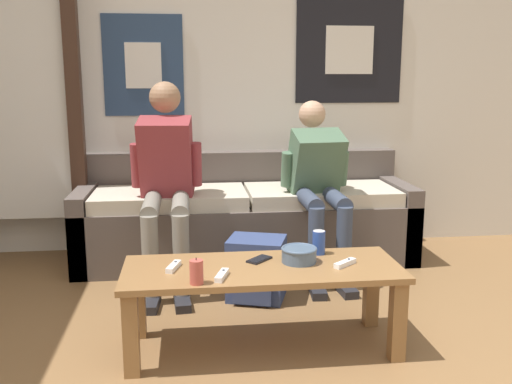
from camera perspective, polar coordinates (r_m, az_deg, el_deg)
name	(u,v)px	position (r m, az deg, el deg)	size (l,w,h in m)	color
wall_back	(264,83)	(4.47, 0.76, 10.84)	(10.00, 0.07, 2.55)	silver
door_frame	(8,95)	(4.39, -23.54, 8.87)	(1.00, 0.10, 2.15)	#382319
couch	(246,220)	(4.20, -1.05, -2.84)	(2.41, 0.74, 0.76)	#564C47
coffee_table	(262,281)	(2.81, 0.64, -8.86)	(1.35, 0.51, 0.42)	olive
person_seated_adult	(166,174)	(3.72, -8.99, 1.81)	(0.47, 0.93, 1.30)	gray
person_seated_teen	(319,180)	(3.85, 6.28, 1.23)	(0.47, 0.88, 1.16)	#384256
backpack	(256,270)	(3.47, 0.02, -7.83)	(0.40, 0.37, 0.38)	navy
ceramic_bowl	(299,254)	(2.84, 4.33, -6.19)	(0.18, 0.18, 0.08)	#475B75
pillar_candle	(196,272)	(2.56, -5.98, -7.96)	(0.06, 0.06, 0.12)	#B24C42
drink_can_blue	(319,242)	(2.97, 6.30, -5.03)	(0.07, 0.07, 0.12)	#28479E
game_controller_near_left	(174,267)	(2.77, -8.25, -7.39)	(0.07, 0.15, 0.03)	white
game_controller_near_right	(345,263)	(2.83, 8.90, -7.05)	(0.13, 0.12, 0.03)	white
game_controller_far_center	(222,275)	(2.63, -3.43, -8.31)	(0.08, 0.15, 0.03)	white
cell_phone	(259,259)	(2.87, 0.33, -6.75)	(0.14, 0.14, 0.01)	black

